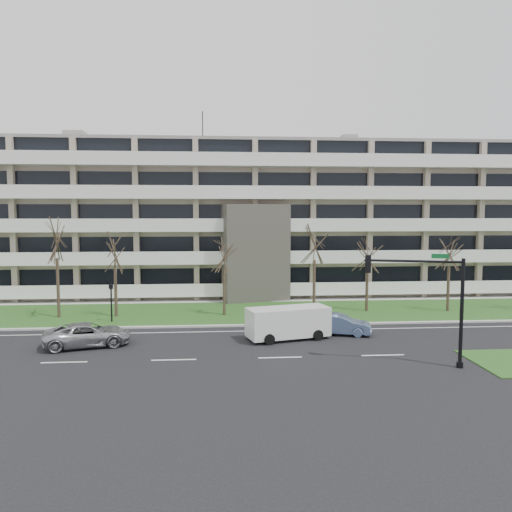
{
  "coord_description": "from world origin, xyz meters",
  "views": [
    {
      "loc": [
        -3.49,
        -27.6,
        8.24
      ],
      "look_at": [
        -0.61,
        10.0,
        4.95
      ],
      "focal_mm": 35.0,
      "sensor_mm": 36.0,
      "label": 1
    }
  ],
  "objects": [
    {
      "name": "tree_6",
      "position": [
        15.58,
        12.09,
        5.26
      ],
      "size": [
        3.39,
        3.39,
        6.77
      ],
      "color": "#382B21",
      "rests_on": "ground"
    },
    {
      "name": "sidewalk",
      "position": [
        0.0,
        18.5,
        0.04
      ],
      "size": [
        90.0,
        2.0,
        0.08
      ],
      "primitive_type": "cube",
      "color": "#B2B2AD",
      "rests_on": "ground"
    },
    {
      "name": "tree_4",
      "position": [
        4.16,
        11.45,
        6.19
      ],
      "size": [
        3.98,
        3.98,
        7.96
      ],
      "color": "#382B21",
      "rests_on": "ground"
    },
    {
      "name": "curb",
      "position": [
        0.0,
        8.0,
        0.06
      ],
      "size": [
        90.0,
        0.35,
        0.12
      ],
      "primitive_type": "cube",
      "color": "#B2B2AD",
      "rests_on": "ground"
    },
    {
      "name": "white_van",
      "position": [
        1.11,
        4.19,
        1.24
      ],
      "size": [
        5.66,
        3.26,
        2.07
      ],
      "rotation": [
        0.0,
        0.0,
        0.26
      ],
      "color": "white",
      "rests_on": "ground"
    },
    {
      "name": "ground",
      "position": [
        0.0,
        0.0,
        0.0
      ],
      "size": [
        160.0,
        160.0,
        0.0
      ],
      "primitive_type": "plane",
      "color": "black",
      "rests_on": "ground"
    },
    {
      "name": "apartment_building",
      "position": [
        -0.01,
        25.32,
        7.61
      ],
      "size": [
        60.5,
        15.1,
        18.75
      ],
      "color": "tan",
      "rests_on": "ground"
    },
    {
      "name": "lane_edge_line",
      "position": [
        0.0,
        6.5,
        0.01
      ],
      "size": [
        90.0,
        0.12,
        0.01
      ],
      "primitive_type": "cube",
      "color": "white",
      "rests_on": "ground"
    },
    {
      "name": "pedestrian_signal",
      "position": [
        -11.5,
        10.04,
        1.91
      ],
      "size": [
        0.3,
        0.25,
        3.01
      ],
      "rotation": [
        0.0,
        0.0,
        -0.1
      ],
      "color": "black",
      "rests_on": "ground"
    },
    {
      "name": "tree_2",
      "position": [
        -11.56,
        12.03,
        5.31
      ],
      "size": [
        3.42,
        3.42,
        6.83
      ],
      "color": "#382B21",
      "rests_on": "ground"
    },
    {
      "name": "grass_verge",
      "position": [
        0.0,
        13.0,
        0.03
      ],
      "size": [
        90.0,
        10.0,
        0.06
      ],
      "primitive_type": "cube",
      "color": "#214316",
      "rests_on": "ground"
    },
    {
      "name": "traffic_signal",
      "position": [
        7.69,
        -2.06,
        3.93
      ],
      "size": [
        5.05,
        1.75,
        6.07
      ],
      "rotation": [
        0.0,
        0.0,
        -0.29
      ],
      "color": "black",
      "rests_on": "ground"
    },
    {
      "name": "silver_pickup",
      "position": [
        -11.55,
        3.33,
        0.72
      ],
      "size": [
        5.65,
        3.66,
        1.45
      ],
      "primitive_type": "imported",
      "rotation": [
        0.0,
        0.0,
        1.83
      ],
      "color": "#A4A7AB",
      "rests_on": "ground"
    },
    {
      "name": "tree_5",
      "position": [
        8.84,
        12.62,
        5.04
      ],
      "size": [
        3.24,
        3.24,
        6.49
      ],
      "color": "#382B21",
      "rests_on": "ground"
    },
    {
      "name": "tree_1",
      "position": [
        -15.96,
        11.98,
        6.54
      ],
      "size": [
        4.2,
        4.2,
        8.41
      ],
      "color": "#382B21",
      "rests_on": "ground"
    },
    {
      "name": "tree_3",
      "position": [
        -3.02,
        11.94,
        5.22
      ],
      "size": [
        3.36,
        3.36,
        6.72
      ],
      "color": "#382B21",
      "rests_on": "ground"
    },
    {
      "name": "blue_sedan",
      "position": [
        4.69,
        5.06,
        0.69
      ],
      "size": [
        4.43,
        2.48,
        1.38
      ],
      "primitive_type": "imported",
      "rotation": [
        0.0,
        0.0,
        1.31
      ],
      "color": "#6783B3",
      "rests_on": "ground"
    }
  ]
}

